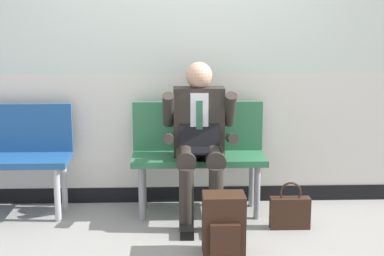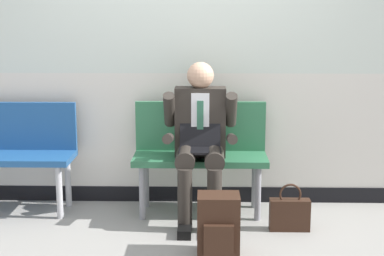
{
  "view_description": "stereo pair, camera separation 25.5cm",
  "coord_description": "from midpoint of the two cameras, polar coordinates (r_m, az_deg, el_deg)",
  "views": [
    {
      "loc": [
        -0.1,
        -4.35,
        1.64
      ],
      "look_at": [
        0.06,
        0.0,
        0.75
      ],
      "focal_mm": 54.82,
      "sensor_mm": 36.0,
      "label": 1
    },
    {
      "loc": [
        0.16,
        -4.35,
        1.64
      ],
      "look_at": [
        0.06,
        0.0,
        0.75
      ],
      "focal_mm": 54.82,
      "sensor_mm": 36.0,
      "label": 2
    }
  ],
  "objects": [
    {
      "name": "station_wall",
      "position": [
        4.91,
        0.92,
        8.8
      ],
      "size": [
        5.62,
        0.14,
        2.83
      ],
      "color": "beige",
      "rests_on": "ground"
    },
    {
      "name": "backpack",
      "position": [
        4.01,
        4.43,
        -9.46
      ],
      "size": [
        0.28,
        0.25,
        0.42
      ],
      "color": "#331E14",
      "rests_on": "ground"
    },
    {
      "name": "person_seated",
      "position": [
        4.54,
        2.4,
        -0.97
      ],
      "size": [
        0.57,
        0.7,
        1.23
      ],
      "color": "#2D2823",
      "rests_on": "ground"
    },
    {
      "name": "handbag",
      "position": [
        4.52,
        11.1,
        -8.19
      ],
      "size": [
        0.3,
        0.1,
        0.36
      ],
      "color": "#331E14",
      "rests_on": "ground"
    },
    {
      "name": "ground_plane",
      "position": [
        4.65,
        0.83,
        -9.11
      ],
      "size": [
        18.0,
        18.0,
        0.0
      ],
      "primitive_type": "plane",
      "color": "gray"
    },
    {
      "name": "bench_with_person",
      "position": [
        4.76,
        2.34,
        -2.01
      ],
      "size": [
        1.07,
        0.42,
        0.89
      ],
      "color": "#2D6B47",
      "rests_on": "ground"
    }
  ]
}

